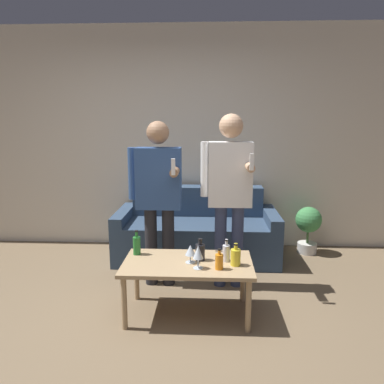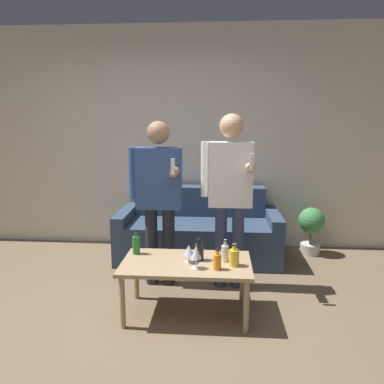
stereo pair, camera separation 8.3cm
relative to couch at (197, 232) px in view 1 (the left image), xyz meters
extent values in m
plane|color=#756047|center=(-0.39, -1.80, -0.29)|extent=(16.00, 16.00, 0.00)
cube|color=beige|center=(-0.39, 0.46, 1.06)|extent=(8.00, 0.06, 2.70)
cube|color=#334760|center=(0.00, -0.16, -0.07)|extent=(1.56, 0.59, 0.44)
cube|color=#334760|center=(0.00, 0.25, 0.11)|extent=(1.56, 0.23, 0.79)
cube|color=#334760|center=(-0.85, -0.05, -0.01)|extent=(0.14, 0.82, 0.56)
cube|color=#334760|center=(0.85, -0.05, -0.01)|extent=(0.14, 0.82, 0.56)
cube|color=tan|center=(-0.03, -1.35, 0.15)|extent=(1.05, 0.59, 0.03)
cylinder|color=tan|center=(-0.50, -1.59, -0.08)|extent=(0.04, 0.04, 0.43)
cylinder|color=tan|center=(0.45, -1.59, -0.08)|extent=(0.04, 0.04, 0.43)
cylinder|color=tan|center=(-0.50, -1.10, -0.08)|extent=(0.04, 0.04, 0.43)
cylinder|color=tan|center=(0.45, -1.10, -0.08)|extent=(0.04, 0.04, 0.43)
cylinder|color=silver|center=(0.28, -1.31, 0.23)|extent=(0.06, 0.06, 0.13)
cylinder|color=silver|center=(0.28, -1.31, 0.33)|extent=(0.02, 0.02, 0.05)
cylinder|color=black|center=(0.28, -1.31, 0.35)|extent=(0.03, 0.03, 0.01)
cylinder|color=#23752D|center=(-0.47, -1.19, 0.24)|extent=(0.06, 0.06, 0.15)
cylinder|color=#23752D|center=(-0.47, -1.19, 0.35)|extent=(0.02, 0.02, 0.06)
cylinder|color=black|center=(-0.47, -1.19, 0.37)|extent=(0.03, 0.03, 0.01)
cylinder|color=orange|center=(0.22, -1.48, 0.23)|extent=(0.06, 0.06, 0.12)
cylinder|color=orange|center=(0.22, -1.48, 0.31)|extent=(0.02, 0.02, 0.05)
cylinder|color=black|center=(0.22, -1.48, 0.33)|extent=(0.03, 0.03, 0.01)
cylinder|color=black|center=(0.07, -1.30, 0.23)|extent=(0.08, 0.08, 0.13)
cylinder|color=black|center=(0.07, -1.30, 0.33)|extent=(0.03, 0.03, 0.05)
cylinder|color=black|center=(0.07, -1.30, 0.35)|extent=(0.03, 0.03, 0.01)
cylinder|color=yellow|center=(0.35, -1.39, 0.23)|extent=(0.08, 0.08, 0.13)
cylinder|color=yellow|center=(0.35, -1.39, 0.32)|extent=(0.03, 0.03, 0.05)
cylinder|color=black|center=(0.35, -1.39, 0.34)|extent=(0.03, 0.03, 0.01)
cylinder|color=silver|center=(0.06, -1.47, 0.17)|extent=(0.08, 0.08, 0.01)
cylinder|color=silver|center=(0.06, -1.47, 0.21)|extent=(0.01, 0.01, 0.08)
cone|color=silver|center=(0.06, -1.47, 0.30)|extent=(0.08, 0.08, 0.11)
cylinder|color=silver|center=(0.00, -1.36, 0.17)|extent=(0.08, 0.08, 0.01)
cylinder|color=silver|center=(0.00, -1.36, 0.20)|extent=(0.01, 0.01, 0.06)
cone|color=silver|center=(0.00, -1.36, 0.27)|extent=(0.08, 0.08, 0.08)
cylinder|color=#232328|center=(-0.42, -0.77, 0.09)|extent=(0.12, 0.12, 0.76)
cylinder|color=#232328|center=(-0.25, -0.77, 0.09)|extent=(0.12, 0.12, 0.76)
cube|color=#2D4C84|center=(-0.33, -0.77, 0.76)|extent=(0.42, 0.18, 0.57)
sphere|color=#9E7556|center=(-0.33, -0.77, 1.18)|extent=(0.21, 0.21, 0.21)
cylinder|color=#2D4C84|center=(-0.58, -0.77, 0.80)|extent=(0.08, 0.08, 0.49)
cylinder|color=#9E7556|center=(-0.17, -0.90, 0.85)|extent=(0.08, 0.26, 0.08)
cube|color=white|center=(-0.17, -1.06, 0.91)|extent=(0.03, 0.03, 0.14)
cylinder|color=navy|center=(0.25, -0.77, 0.11)|extent=(0.11, 0.11, 0.80)
cylinder|color=navy|center=(0.41, -0.77, 0.11)|extent=(0.11, 0.11, 0.80)
cube|color=white|center=(0.33, -0.77, 0.80)|extent=(0.40, 0.18, 0.60)
sphere|color=tan|center=(0.33, -0.77, 1.24)|extent=(0.22, 0.22, 0.22)
cylinder|color=white|center=(0.10, -0.77, 0.85)|extent=(0.07, 0.07, 0.51)
cylinder|color=tan|center=(0.49, -0.91, 0.89)|extent=(0.07, 0.27, 0.07)
cube|color=white|center=(0.49, -1.07, 0.95)|extent=(0.03, 0.03, 0.14)
cylinder|color=silver|center=(1.33, 0.17, -0.23)|extent=(0.23, 0.23, 0.13)
cylinder|color=#476B38|center=(1.33, 0.17, -0.07)|extent=(0.03, 0.03, 0.18)
sphere|color=#428E4C|center=(1.33, 0.17, 0.12)|extent=(0.31, 0.31, 0.31)
camera|label=1|loc=(0.15, -4.20, 1.31)|focal=35.00mm
camera|label=2|loc=(0.23, -4.20, 1.31)|focal=35.00mm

